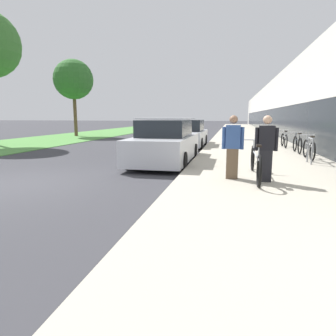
{
  "coord_description": "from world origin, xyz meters",
  "views": [
    {
      "loc": [
        5.24,
        -6.31,
        1.67
      ],
      "look_at": [
        1.51,
        11.3,
        -1.44
      ],
      "focal_mm": 32.0,
      "sensor_mm": 36.0,
      "label": 1
    }
  ],
  "objects": [
    {
      "name": "bike_rack_hoop",
      "position": [
        7.8,
        4.28,
        0.65
      ],
      "size": [
        0.05,
        0.6,
        0.84
      ],
      "color": "gray",
      "rests_on": "sidewalk_slab"
    },
    {
      "name": "ground_plane",
      "position": [
        0.0,
        0.0,
        0.0
      ],
      "size": [
        220.0,
        220.0,
        0.0
      ],
      "primitive_type": "plane",
      "color": "#38383D"
    },
    {
      "name": "street_tree_far",
      "position": [
        -7.75,
        17.16,
        4.67
      ],
      "size": [
        3.24,
        3.24,
        6.32
      ],
      "color": "brown",
      "rests_on": "ground"
    },
    {
      "name": "sidewalk_slab",
      "position": [
        6.29,
        21.0,
        0.07
      ],
      "size": [
        4.77,
        70.0,
        0.14
      ],
      "color": "#B2AA99",
      "rests_on": "ground"
    },
    {
      "name": "cruiser_bike_nearest",
      "position": [
        8.0,
        5.27,
        0.51
      ],
      "size": [
        0.52,
        1.69,
        0.87
      ],
      "color": "black",
      "rests_on": "sidewalk_slab"
    },
    {
      "name": "cruiser_bike_middle",
      "position": [
        8.0,
        7.27,
        0.5
      ],
      "size": [
        0.52,
        1.68,
        0.86
      ],
      "color": "black",
      "rests_on": "sidewalk_slab"
    },
    {
      "name": "tandem_bicycle",
      "position": [
        5.86,
        1.39,
        0.52
      ],
      "size": [
        0.52,
        2.85,
        0.91
      ],
      "color": "black",
      "rests_on": "sidewalk_slab"
    },
    {
      "name": "parked_sedan_curbside",
      "position": [
        2.93,
        4.13,
        0.71
      ],
      "size": [
        1.98,
        4.63,
        1.61
      ],
      "color": "silver",
      "rests_on": "ground"
    },
    {
      "name": "person_rider",
      "position": [
        6.05,
        1.02,
        0.92
      ],
      "size": [
        0.53,
        0.21,
        1.56
      ],
      "color": "black",
      "rests_on": "sidewalk_slab"
    },
    {
      "name": "person_bystander",
      "position": [
        5.28,
        1.21,
        0.92
      ],
      "size": [
        0.53,
        0.21,
        1.56
      ],
      "color": "brown",
      "rests_on": "sidewalk_slab"
    },
    {
      "name": "storefront_facade",
      "position": [
        13.71,
        29.0,
        2.5
      ],
      "size": [
        10.01,
        70.0,
        5.0
      ],
      "color": "silver",
      "rests_on": "ground"
    },
    {
      "name": "vintage_roadster_curbside",
      "position": [
        2.89,
        10.16,
        0.67
      ],
      "size": [
        1.85,
        4.41,
        1.48
      ],
      "color": "silver",
      "rests_on": "ground"
    },
    {
      "name": "cruiser_bike_farthest",
      "position": [
        7.85,
        9.67,
        0.5
      ],
      "size": [
        0.52,
        1.71,
        0.85
      ],
      "color": "black",
      "rests_on": "sidewalk_slab"
    },
    {
      "name": "lawn_strip",
      "position": [
        -7.55,
        25.0,
        0.01
      ],
      "size": [
        6.48,
        70.0,
        0.03
      ],
      "color": "#518E42",
      "rests_on": "ground"
    }
  ]
}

